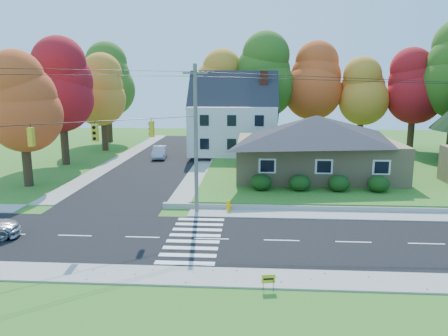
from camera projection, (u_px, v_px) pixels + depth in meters
The scene contains 22 objects.
ground at pixel (211, 239), 24.95m from camera, with size 120.00×120.00×0.00m, color #3D7923.
road_main at pixel (211, 239), 24.95m from camera, with size 90.00×8.00×0.02m, color black.
road_cross at pixel (164, 159), 50.91m from camera, with size 8.00×44.00×0.02m, color black.
sidewalk_north at pixel (218, 213), 29.84m from camera, with size 90.00×2.00×0.08m, color #9C9A90.
sidewalk_south at pixel (201, 277), 20.05m from camera, with size 90.00×2.00×0.08m, color #9C9A90.
lawn at pixel (357, 167), 44.63m from camera, with size 30.00×30.00×0.50m, color #3D7923.
ranch_house at pixel (316, 145), 39.47m from camera, with size 14.60×10.60×5.40m.
colonial_house at pixel (234, 119), 51.47m from camera, with size 10.40×8.40×9.60m.
hedge_row at pixel (319, 183), 33.85m from camera, with size 10.70×1.70×1.27m.
traffic_infrastructure at pixel (210, 147), 25.29m from camera, with size 38.10×10.66×10.00m.
tree_lot_0 at pixel (220, 86), 56.75m from camera, with size 6.72×6.72×12.51m.
tree_lot_1 at pixel (267, 76), 55.14m from camera, with size 7.84×7.84×14.60m.
tree_lot_2 at pixel (313, 81), 55.86m from camera, with size 7.28×7.28×13.56m.
tree_lot_3 at pixel (362, 91), 54.75m from camera, with size 6.16×6.16×11.47m.
tree_lot_4 at pixel (415, 86), 53.26m from camera, with size 6.72×6.72×12.51m.
tree_west_0 at pixel (22, 102), 36.40m from camera, with size 6.16×6.16×11.47m.
tree_west_1 at pixel (61, 86), 46.00m from camera, with size 7.28×7.28×13.56m.
tree_west_2 at pixel (102, 90), 55.85m from camera, with size 6.72×6.72×12.51m.
tree_west_3 at pixel (107, 80), 63.56m from camera, with size 7.84×7.84×14.60m.
white_car at pixel (160, 152), 51.19m from camera, with size 1.50×4.30×1.42m, color #B2B3C3.
fire_hydrant at pixel (229, 206), 30.15m from camera, with size 0.48×0.37×0.84m.
yard_sign at pixel (268, 279), 18.69m from camera, with size 0.59×0.13×0.74m.
Camera 1 is at (2.27, -23.59, 8.83)m, focal length 35.00 mm.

